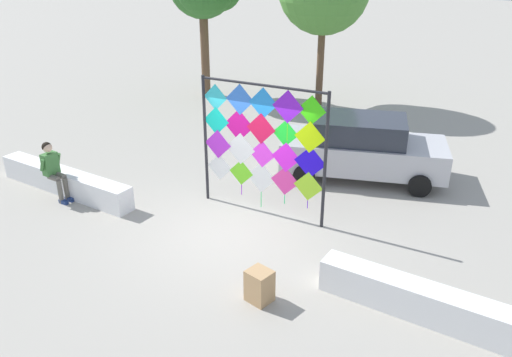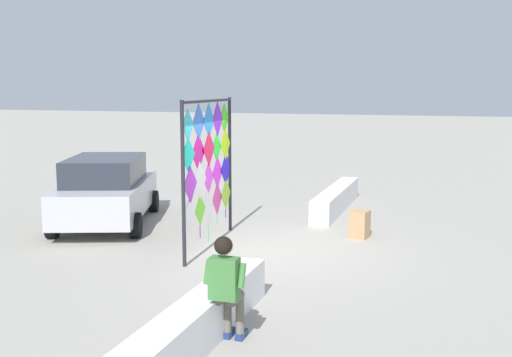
{
  "view_description": "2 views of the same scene",
  "coord_description": "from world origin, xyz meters",
  "px_view_note": "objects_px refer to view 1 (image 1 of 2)",
  "views": [
    {
      "loc": [
        5.48,
        -7.61,
        5.48
      ],
      "look_at": [
        0.51,
        0.22,
        1.3
      ],
      "focal_mm": 35.96,
      "sensor_mm": 36.0,
      "label": 1
    },
    {
      "loc": [
        -11.15,
        -3.51,
        3.2
      ],
      "look_at": [
        -0.29,
        0.09,
        1.49
      ],
      "focal_mm": 43.21,
      "sensor_mm": 36.0,
      "label": 2
    }
  ],
  "objects_px": {
    "kite_display_rack": "(262,139)",
    "parked_car": "(362,147)",
    "cardboard_box_large": "(259,286)",
    "seated_vendor": "(53,167)"
  },
  "relations": [
    {
      "from": "seated_vendor",
      "to": "cardboard_box_large",
      "type": "distance_m",
      "value": 6.16
    },
    {
      "from": "seated_vendor",
      "to": "parked_car",
      "type": "height_order",
      "value": "parked_car"
    },
    {
      "from": "kite_display_rack",
      "to": "parked_car",
      "type": "height_order",
      "value": "kite_display_rack"
    },
    {
      "from": "kite_display_rack",
      "to": "parked_car",
      "type": "distance_m",
      "value": 3.39
    },
    {
      "from": "parked_car",
      "to": "cardboard_box_large",
      "type": "height_order",
      "value": "parked_car"
    },
    {
      "from": "kite_display_rack",
      "to": "seated_vendor",
      "type": "xyz_separation_m",
      "value": [
        -4.44,
        -2.07,
        -0.91
      ]
    },
    {
      "from": "seated_vendor",
      "to": "parked_car",
      "type": "xyz_separation_m",
      "value": [
        5.56,
        5.14,
        -0.02
      ]
    },
    {
      "from": "kite_display_rack",
      "to": "parked_car",
      "type": "relative_size",
      "value": 0.67
    },
    {
      "from": "kite_display_rack",
      "to": "cardboard_box_large",
      "type": "bearing_deg",
      "value": -58.98
    },
    {
      "from": "kite_display_rack",
      "to": "seated_vendor",
      "type": "bearing_deg",
      "value": -154.93
    }
  ]
}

